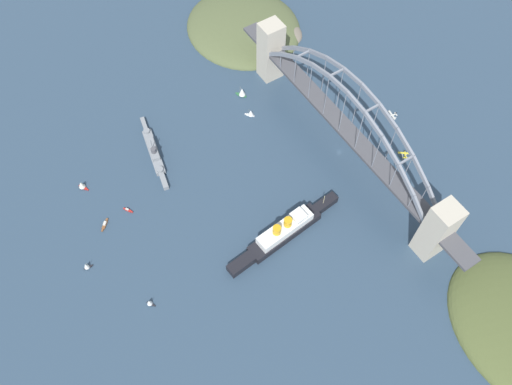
% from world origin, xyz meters
% --- Properties ---
extents(ground_plane, '(1400.00, 1400.00, 0.00)m').
position_xyz_m(ground_plane, '(0.00, 0.00, 0.00)').
color(ground_plane, '#2D4256').
extents(harbor_arch_bridge, '(267.14, 18.12, 75.71)m').
position_xyz_m(harbor_arch_bridge, '(-0.00, 0.00, 30.07)').
color(harbor_arch_bridge, '#BCB29E').
rests_on(harbor_arch_bridge, ground).
extents(headland_east_shore, '(115.72, 105.16, 22.15)m').
position_xyz_m(headland_east_shore, '(163.69, -13.56, 0.00)').
color(headland_east_shore, '#515B38').
rests_on(headland_east_shore, ground).
extents(ocean_liner, '(18.68, 99.68, 20.74)m').
position_xyz_m(ocean_liner, '(-37.68, 80.11, 6.31)').
color(ocean_liner, black).
rests_on(ocean_liner, ground).
extents(naval_cruiser, '(72.89, 18.63, 17.93)m').
position_xyz_m(naval_cruiser, '(78.66, 126.70, 3.26)').
color(naval_cruiser, gray).
rests_on(naval_cruiser, ground).
extents(seaplane_taxiing_near_bridge, '(9.32, 10.07, 4.69)m').
position_xyz_m(seaplane_taxiing_near_bridge, '(-31.76, -41.20, 1.89)').
color(seaplane_taxiing_near_bridge, '#B7B7B2').
rests_on(seaplane_taxiing_near_bridge, ground).
extents(seaplane_second_in_formation, '(10.43, 7.29, 4.97)m').
position_xyz_m(seaplane_second_in_formation, '(4.36, -59.01, 2.03)').
color(seaplane_second_in_formation, '#B7B7B2').
rests_on(seaplane_second_in_formation, ground).
extents(small_boat_0, '(9.59, 7.68, 10.50)m').
position_xyz_m(small_boat_0, '(93.11, 34.48, 4.84)').
color(small_boat_0, '#2D6B3D').
rests_on(small_boat_0, ground).
extents(small_boat_1, '(7.90, 7.16, 7.80)m').
position_xyz_m(small_boat_1, '(70.33, 40.08, 3.62)').
color(small_boat_1, silver).
rests_on(small_boat_1, ground).
extents(small_boat_2, '(6.31, 5.23, 6.60)m').
position_xyz_m(small_boat_2, '(-31.44, 185.85, 3.08)').
color(small_boat_2, black).
rests_on(small_boat_2, ground).
extents(small_boat_3, '(8.71, 8.75, 2.29)m').
position_xyz_m(small_boat_3, '(40.99, 186.69, 0.82)').
color(small_boat_3, brown).
rests_on(small_boat_3, ground).
extents(small_boat_4, '(3.97, 6.71, 7.38)m').
position_xyz_m(small_boat_4, '(16.20, 211.14, 3.44)').
color(small_boat_4, black).
rests_on(small_boat_4, ground).
extents(small_boat_5, '(7.46, 5.10, 2.24)m').
position_xyz_m(small_boat_5, '(42.84, 167.01, 0.83)').
color(small_boat_5, '#B2231E').
rests_on(small_boat_5, ground).
extents(small_boat_6, '(8.42, 6.66, 8.18)m').
position_xyz_m(small_boat_6, '(80.35, 187.61, 3.88)').
color(small_boat_6, '#B2231E').
rests_on(small_boat_6, ground).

